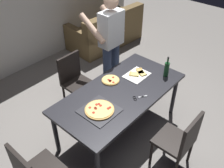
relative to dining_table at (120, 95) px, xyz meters
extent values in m
plane|color=gray|center=(0.00, 0.00, -0.68)|extent=(12.00, 12.00, 0.00)
cube|color=silver|center=(0.00, 2.60, 0.72)|extent=(6.40, 0.10, 2.80)
cube|color=#232328|center=(0.00, 0.00, 0.05)|extent=(1.87, 0.93, 0.04)
cylinder|color=#232328|center=(-0.86, -0.38, -0.33)|extent=(0.06, 0.06, 0.71)
cylinder|color=#232328|center=(0.86, -0.38, -0.33)|extent=(0.06, 0.06, 0.71)
cylinder|color=#232328|center=(-0.86, 0.38, -0.33)|extent=(0.06, 0.06, 0.71)
cylinder|color=#232328|center=(0.86, 0.38, -0.33)|extent=(0.06, 0.06, 0.71)
cube|color=black|center=(0.00, -0.86, -0.25)|extent=(0.42, 0.42, 0.04)
cube|color=black|center=(0.00, -1.05, -0.01)|extent=(0.42, 0.04, 0.45)
cylinder|color=black|center=(0.18, -0.68, -0.48)|extent=(0.04, 0.04, 0.41)
cylinder|color=black|center=(-0.18, -0.68, -0.48)|extent=(0.04, 0.04, 0.41)
cylinder|color=black|center=(0.18, -1.04, -0.48)|extent=(0.04, 0.04, 0.41)
cube|color=black|center=(0.00, 0.86, -0.25)|extent=(0.42, 0.42, 0.04)
cube|color=black|center=(0.00, 1.05, -0.01)|extent=(0.42, 0.04, 0.45)
cylinder|color=black|center=(-0.18, 0.68, -0.48)|extent=(0.04, 0.04, 0.41)
cylinder|color=black|center=(0.18, 0.68, -0.48)|extent=(0.04, 0.04, 0.41)
cylinder|color=black|center=(-0.18, 1.04, -0.48)|extent=(0.04, 0.04, 0.41)
cylinder|color=black|center=(0.18, 1.04, -0.48)|extent=(0.04, 0.04, 0.41)
cylinder|color=black|center=(-1.16, 0.18, -0.48)|extent=(0.04, 0.04, 0.41)
cube|color=brown|center=(1.90, 2.05, -0.48)|extent=(1.75, 0.96, 0.40)
cube|color=brown|center=(1.88, 1.73, -0.06)|extent=(1.71, 0.31, 0.45)
cube|color=brown|center=(2.67, 2.00, -0.18)|extent=(0.22, 0.86, 0.20)
cube|color=brown|center=(1.13, 2.10, -0.18)|extent=(0.22, 0.86, 0.20)
cylinder|color=#38476B|center=(0.72, 0.71, -0.21)|extent=(0.14, 0.14, 0.95)
cylinder|color=#38476B|center=(0.52, 0.71, -0.21)|extent=(0.14, 0.14, 0.95)
cube|color=white|center=(0.62, 0.71, 0.54)|extent=(0.38, 0.22, 0.55)
sphere|color=#E0B293|center=(0.62, 0.71, 0.96)|extent=(0.22, 0.22, 0.22)
cylinder|color=#E0B293|center=(0.85, 0.89, 0.57)|extent=(0.09, 0.50, 0.39)
cylinder|color=#E0B293|center=(0.39, 0.89, 0.57)|extent=(0.09, 0.50, 0.39)
cube|color=#2D2D33|center=(-0.46, -0.05, 0.07)|extent=(0.42, 0.42, 0.01)
cylinder|color=tan|center=(-0.46, -0.05, 0.09)|extent=(0.36, 0.36, 0.02)
cylinder|color=#EACC6B|center=(-0.46, -0.05, 0.10)|extent=(0.33, 0.33, 0.01)
cylinder|color=#B22819|center=(-0.48, 0.00, 0.10)|extent=(0.04, 0.04, 0.00)
cylinder|color=#B22819|center=(-0.49, -0.02, 0.10)|extent=(0.04, 0.04, 0.00)
cylinder|color=#B22819|center=(-0.36, -0.13, 0.10)|extent=(0.04, 0.04, 0.00)
cylinder|color=#B22819|center=(-0.40, 0.01, 0.10)|extent=(0.04, 0.04, 0.00)
cylinder|color=#B22819|center=(-0.55, -0.05, 0.10)|extent=(0.04, 0.04, 0.00)
cylinder|color=#B22819|center=(-0.39, -0.13, 0.10)|extent=(0.04, 0.04, 0.00)
cylinder|color=#B22819|center=(-0.52, 0.05, 0.10)|extent=(0.04, 0.04, 0.00)
cylinder|color=#B22819|center=(-0.43, 0.03, 0.10)|extent=(0.04, 0.04, 0.00)
cylinder|color=#B22819|center=(-0.41, -0.02, 0.10)|extent=(0.04, 0.04, 0.00)
cube|color=white|center=(0.44, 0.06, 0.07)|extent=(0.36, 0.28, 0.01)
cube|color=#EACC6B|center=(0.52, 0.02, 0.09)|extent=(0.13, 0.16, 0.02)
cube|color=tan|center=(0.54, 0.08, 0.09)|extent=(0.09, 0.05, 0.02)
cube|color=#EACC6B|center=(0.42, 0.09, 0.09)|extent=(0.15, 0.17, 0.02)
cube|color=tan|center=(0.39, 0.14, 0.09)|extent=(0.09, 0.07, 0.02)
cube|color=#EACC6B|center=(0.54, 0.07, 0.09)|extent=(0.16, 0.17, 0.02)
cube|color=tan|center=(0.58, 0.12, 0.09)|extent=(0.09, 0.07, 0.02)
cylinder|color=#194723|center=(0.71, -0.26, 0.18)|extent=(0.07, 0.07, 0.22)
cylinder|color=#194723|center=(0.71, -0.26, 0.33)|extent=(0.03, 0.03, 0.08)
cylinder|color=black|center=(0.71, -0.26, 0.38)|extent=(0.03, 0.03, 0.02)
cube|color=silver|center=(0.11, -0.29, 0.07)|extent=(0.11, 0.06, 0.01)
cube|color=silver|center=(0.11, -0.29, 0.07)|extent=(0.10, 0.08, 0.01)
torus|color=black|center=(0.02, -0.22, 0.07)|extent=(0.06, 0.06, 0.01)
torus|color=black|center=(0.00, -0.25, 0.07)|extent=(0.06, 0.06, 0.01)
cylinder|color=tan|center=(0.09, 0.26, 0.08)|extent=(0.25, 0.25, 0.02)
cylinder|color=#EACC6B|center=(0.09, 0.26, 0.09)|extent=(0.23, 0.23, 0.01)
cylinder|color=#B22819|center=(0.06, 0.18, 0.09)|extent=(0.04, 0.04, 0.00)
cylinder|color=#B22819|center=(0.07, 0.24, 0.09)|extent=(0.04, 0.04, 0.00)
cylinder|color=#B22819|center=(0.05, 0.23, 0.09)|extent=(0.04, 0.04, 0.00)
cylinder|color=#B22819|center=(0.06, 0.24, 0.09)|extent=(0.04, 0.04, 0.00)
cylinder|color=#B22819|center=(0.15, 0.26, 0.09)|extent=(0.04, 0.04, 0.00)
cylinder|color=#B22819|center=(0.07, 0.27, 0.09)|extent=(0.04, 0.04, 0.00)
camera|label=1|loc=(-2.05, -1.66, 2.20)|focal=40.39mm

